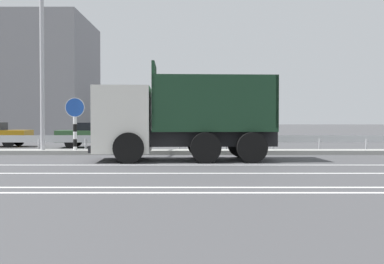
# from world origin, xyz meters

# --- Properties ---
(ground_plane) EXTENTS (320.00, 320.00, 0.00)m
(ground_plane) POSITION_xyz_m (0.00, 0.00, 0.00)
(ground_plane) COLOR #424244
(lane_strip_0) EXTENTS (61.25, 0.16, 0.01)m
(lane_strip_0) POSITION_xyz_m (-0.69, -2.85, 0.00)
(lane_strip_0) COLOR silver
(lane_strip_0) RESTS_ON ground_plane
(lane_strip_1) EXTENTS (61.25, 0.16, 0.01)m
(lane_strip_1) POSITION_xyz_m (-0.69, -5.13, 0.00)
(lane_strip_1) COLOR silver
(lane_strip_1) RESTS_ON ground_plane
(lane_strip_2) EXTENTS (61.25, 0.16, 0.01)m
(lane_strip_2) POSITION_xyz_m (-0.69, -7.71, 0.00)
(lane_strip_2) COLOR silver
(lane_strip_2) RESTS_ON ground_plane
(lane_strip_3) EXTENTS (61.25, 0.16, 0.01)m
(lane_strip_3) POSITION_xyz_m (-0.69, -8.43, 0.00)
(lane_strip_3) COLOR silver
(lane_strip_3) RESTS_ON ground_plane
(median_island) EXTENTS (33.69, 1.10, 0.18)m
(median_island) POSITION_xyz_m (0.00, 1.94, 0.09)
(median_island) COLOR gray
(median_island) RESTS_ON ground_plane
(median_guardrail) EXTENTS (61.25, 0.09, 0.78)m
(median_guardrail) POSITION_xyz_m (0.00, 2.76, 0.57)
(median_guardrail) COLOR #9EA0A5
(median_guardrail) RESTS_ON ground_plane
(dump_truck) EXTENTS (6.59, 2.91, 3.45)m
(dump_truck) POSITION_xyz_m (-1.57, -1.10, 1.32)
(dump_truck) COLOR silver
(dump_truck) RESTS_ON ground_plane
(median_road_sign) EXTENTS (0.84, 0.16, 2.42)m
(median_road_sign) POSITION_xyz_m (-5.48, 1.94, 1.32)
(median_road_sign) COLOR white
(median_road_sign) RESTS_ON ground_plane
(street_lamp_1) EXTENTS (0.71, 2.44, 8.71)m
(street_lamp_1) POSITION_xyz_m (-6.87, 1.70, 4.86)
(street_lamp_1) COLOR #ADADB2
(street_lamp_1) RESTS_ON ground_plane
(parked_car_3) EXTENTS (4.48, 2.00, 1.33)m
(parked_car_3) POSITION_xyz_m (-5.47, 6.78, 0.69)
(parked_car_3) COLOR #335B33
(parked_car_3) RESTS_ON ground_plane
(background_building_0) EXTENTS (11.73, 9.97, 10.37)m
(background_building_0) POSITION_xyz_m (-15.57, 23.07, 5.19)
(background_building_0) COLOR gray
(background_building_0) RESTS_ON ground_plane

